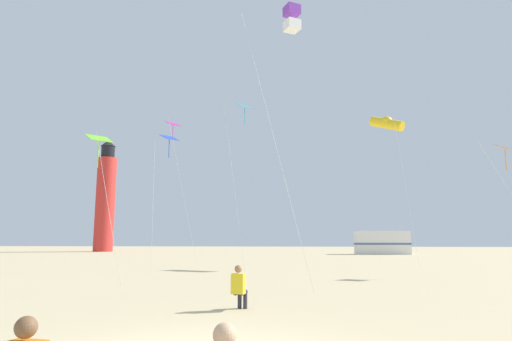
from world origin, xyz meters
The scene contains 10 objects.
kite_flyer_standing centered at (-0.05, 4.77, 0.61)m, with size 0.41×0.55×1.16m.
kite_diamond_blue centered at (-5.98, 17.31, 7.44)m, with size 1.64×1.64×7.93m.
kite_diamond_magenta centered at (-7.38, 23.00, 9.69)m, with size 2.58×2.58×10.35m.
kite_diamond_orange centered at (12.47, 16.68, 6.38)m, with size 3.20×2.46×6.82m.
kite_tube_gold centered at (7.78, 23.17, 9.81)m, with size 2.86×2.77×10.52m.
kite_diamond_cyan centered at (-1.88, 20.12, 9.93)m, with size 1.95×1.95×10.60m.
kite_diamond_lime centered at (-6.38, 9.41, 5.65)m, with size 1.66×1.66×6.05m.
kite_box_violet centered at (1.38, 10.82, 11.34)m, with size 2.80×2.55×11.95m.
lighthouse_distant centered at (-27.21, 55.56, 7.84)m, with size 2.80×2.80×16.80m.
rv_van_white centered at (11.63, 47.90, 1.39)m, with size 6.52×2.57×2.80m.
Camera 1 is at (1.53, -6.97, 1.85)m, focal length 30.54 mm.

